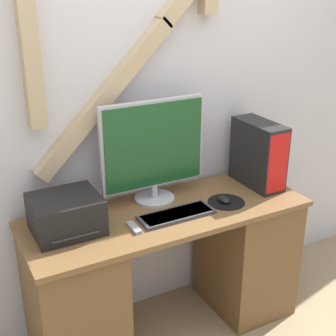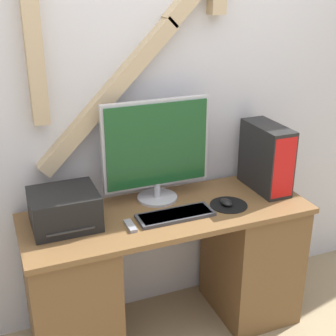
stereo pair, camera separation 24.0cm
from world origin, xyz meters
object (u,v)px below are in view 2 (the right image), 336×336
object	(u,v)px
keyboard	(175,215)
printer	(64,209)
remote_control	(130,226)
monitor	(157,148)
mouse	(226,202)
computer_tower	(266,158)

from	to	relation	value
keyboard	printer	world-z (taller)	printer
printer	remote_control	size ratio (longest dim) A/B	2.71
monitor	remote_control	xyz separation A→B (m)	(-0.24, -0.25, -0.29)
monitor	keyboard	world-z (taller)	monitor
keyboard	mouse	bearing A→B (deg)	2.58
remote_control	computer_tower	bearing A→B (deg)	9.58
keyboard	printer	size ratio (longest dim) A/B	1.23
mouse	remote_control	size ratio (longest dim) A/B	0.71
computer_tower	remote_control	bearing A→B (deg)	-170.42
mouse	keyboard	bearing A→B (deg)	-177.42
computer_tower	printer	size ratio (longest dim) A/B	1.18
monitor	computer_tower	world-z (taller)	monitor
monitor	computer_tower	xyz separation A→B (m)	(0.63, -0.10, -0.11)
keyboard	mouse	size ratio (longest dim) A/B	4.70
keyboard	printer	bearing A→B (deg)	167.02
computer_tower	printer	xyz separation A→B (m)	(-1.17, -0.00, -0.10)
computer_tower	printer	world-z (taller)	computer_tower
mouse	printer	size ratio (longest dim) A/B	0.26
monitor	keyboard	size ratio (longest dim) A/B	1.48
monitor	mouse	size ratio (longest dim) A/B	6.97
keyboard	mouse	distance (m)	0.31
computer_tower	keyboard	bearing A→B (deg)	-168.23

